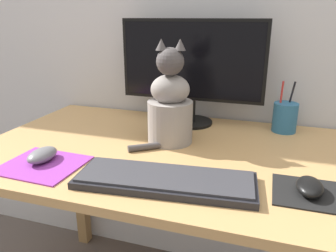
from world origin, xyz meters
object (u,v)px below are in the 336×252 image
Objects in this scene: keyboard at (165,180)px; pen_cup at (285,117)px; computer_mouse_right at (309,187)px; cat at (170,106)px; computer_mouse_left at (42,155)px; monitor at (192,67)px.

pen_cup reaches higher than keyboard.
cat reaches higher than computer_mouse_right.
keyboard is 0.34m from computer_mouse_right.
computer_mouse_right is 0.53× the size of pen_cup.
monitor is at bearing 56.62° from computer_mouse_left.
keyboard is 4.40× the size of computer_mouse_left.
cat reaches higher than pen_cup.
keyboard is 2.54× the size of pen_cup.
computer_mouse_left is at bearing -123.38° from monitor.
keyboard is 4.78× the size of computer_mouse_right.
pen_cup is at bearing 54.76° from keyboard.
keyboard is at bearing -170.41° from computer_mouse_right.
computer_mouse_right reaches higher than keyboard.
monitor is 0.23m from cat.
computer_mouse_left is at bearing -176.60° from computer_mouse_right.
computer_mouse_left is at bearing 171.93° from keyboard.
pen_cup is at bearing 16.52° from cat.
monitor reaches higher than cat.
cat is at bearing 41.53° from computer_mouse_left.
computer_mouse_right is 0.29× the size of cat.
monitor is 1.62× the size of cat.
computer_mouse_left is 0.72m from computer_mouse_right.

